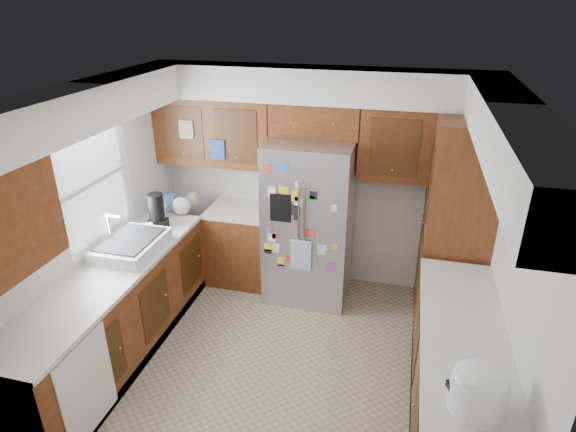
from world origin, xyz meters
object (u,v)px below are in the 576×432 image
object	(u,v)px
fridge	(309,222)
paper_towel	(468,397)
pantry	(456,224)
rice_cooker	(479,388)

from	to	relation	value
fridge	paper_towel	size ratio (longest dim) A/B	6.72
pantry	fridge	bearing A→B (deg)	177.94
pantry	fridge	world-z (taller)	pantry
fridge	rice_cooker	distance (m)	2.76
rice_cooker	paper_towel	xyz separation A→B (m)	(-0.07, -0.07, -0.02)
rice_cooker	paper_towel	size ratio (longest dim) A/B	1.27
pantry	rice_cooker	size ratio (longest dim) A/B	6.33
pantry	paper_towel	size ratio (longest dim) A/B	8.03
fridge	paper_towel	xyz separation A→B (m)	(1.43, -2.39, 0.15)
pantry	rice_cooker	distance (m)	2.26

